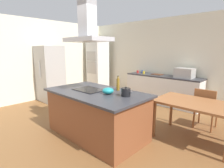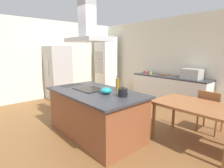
% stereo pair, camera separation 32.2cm
% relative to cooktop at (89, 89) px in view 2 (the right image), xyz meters
% --- Properties ---
extents(ground, '(16.00, 16.00, 0.00)m').
position_rel_cooktop_xyz_m(ground, '(0.21, 1.50, -0.91)').
color(ground, brown).
extents(wall_back, '(7.20, 0.10, 2.70)m').
position_rel_cooktop_xyz_m(wall_back, '(0.21, 3.25, 0.44)').
color(wall_back, silver).
rests_on(wall_back, ground).
extents(wall_left, '(0.10, 8.80, 2.70)m').
position_rel_cooktop_xyz_m(wall_left, '(-3.24, 1.00, 0.44)').
color(wall_left, silver).
rests_on(wall_left, ground).
extents(kitchen_island, '(2.03, 1.14, 0.90)m').
position_rel_cooktop_xyz_m(kitchen_island, '(0.21, 0.00, -0.45)').
color(kitchen_island, brown).
rests_on(kitchen_island, ground).
extents(cooktop, '(0.60, 0.44, 0.01)m').
position_rel_cooktop_xyz_m(cooktop, '(0.00, 0.00, 0.00)').
color(cooktop, black).
rests_on(cooktop, kitchen_island).
extents(tea_kettle, '(0.21, 0.16, 0.17)m').
position_rel_cooktop_xyz_m(tea_kettle, '(0.85, 0.13, 0.07)').
color(tea_kettle, black).
rests_on(tea_kettle, kitchen_island).
extents(olive_oil_bottle, '(0.06, 0.06, 0.29)m').
position_rel_cooktop_xyz_m(olive_oil_bottle, '(0.45, 0.38, 0.12)').
color(olive_oil_bottle, olive).
rests_on(olive_oil_bottle, kitchen_island).
extents(mixing_bowl, '(0.21, 0.21, 0.12)m').
position_rel_cooktop_xyz_m(mixing_bowl, '(0.51, 0.04, 0.05)').
color(mixing_bowl, teal).
rests_on(mixing_bowl, kitchen_island).
extents(back_counter, '(2.38, 0.62, 0.90)m').
position_rel_cooktop_xyz_m(back_counter, '(0.12, 2.88, -0.46)').
color(back_counter, silver).
rests_on(back_counter, ground).
extents(countertop_microwave, '(0.50, 0.38, 0.28)m').
position_rel_cooktop_xyz_m(countertop_microwave, '(0.78, 2.88, 0.13)').
color(countertop_microwave, '#B2AFAA').
rests_on(countertop_microwave, back_counter).
extents(coffee_mug_red, '(0.08, 0.08, 0.09)m').
position_rel_cooktop_xyz_m(coffee_mug_red, '(-0.82, 2.83, 0.04)').
color(coffee_mug_red, red).
rests_on(coffee_mug_red, back_counter).
extents(coffee_mug_blue, '(0.08, 0.08, 0.09)m').
position_rel_cooktop_xyz_m(coffee_mug_blue, '(-0.69, 2.94, 0.04)').
color(coffee_mug_blue, '#2D56B2').
rests_on(coffee_mug_blue, back_counter).
extents(coffee_mug_yellow, '(0.08, 0.08, 0.09)m').
position_rel_cooktop_xyz_m(coffee_mug_yellow, '(-0.56, 2.82, 0.04)').
color(coffee_mug_yellow, gold).
rests_on(coffee_mug_yellow, back_counter).
extents(cutting_board, '(0.34, 0.24, 0.02)m').
position_rel_cooktop_xyz_m(cutting_board, '(-0.12, 2.93, 0.00)').
color(cutting_board, '#59331E').
rests_on(cutting_board, back_counter).
extents(wall_oven_stack, '(0.70, 0.66, 2.20)m').
position_rel_cooktop_xyz_m(wall_oven_stack, '(-2.69, 2.65, 0.20)').
color(wall_oven_stack, silver).
rests_on(wall_oven_stack, ground).
extents(refrigerator, '(0.80, 0.73, 1.82)m').
position_rel_cooktop_xyz_m(refrigerator, '(-2.77, 0.60, 0.00)').
color(refrigerator, '#B2AFAA').
rests_on(refrigerator, ground).
extents(dining_table, '(1.40, 0.90, 0.75)m').
position_rel_cooktop_xyz_m(dining_table, '(1.70, 1.13, -0.24)').
color(dining_table, '#995B33').
rests_on(dining_table, ground).
extents(chair_facing_back_wall, '(0.42, 0.42, 0.89)m').
position_rel_cooktop_xyz_m(chair_facing_back_wall, '(1.70, 1.79, -0.40)').
color(chair_facing_back_wall, red).
rests_on(chair_facing_back_wall, ground).
extents(range_hood, '(0.90, 0.55, 0.78)m').
position_rel_cooktop_xyz_m(range_hood, '(0.00, 0.00, 1.20)').
color(range_hood, '#ADADB2').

